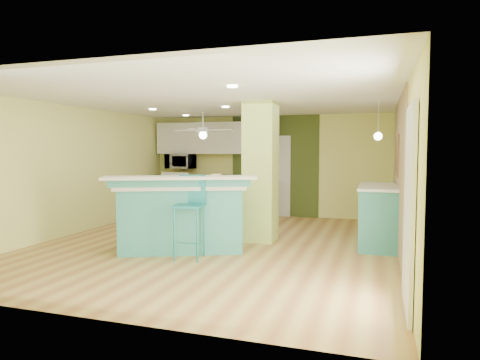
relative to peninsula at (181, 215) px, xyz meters
name	(u,v)px	position (x,y,z in m)	size (l,w,h in m)	color
floor	(217,244)	(0.41, 0.57, -0.58)	(6.00, 7.00, 0.01)	#9D6837
ceiling	(217,100)	(0.41, 0.57, 1.93)	(6.00, 7.00, 0.01)	white
wall_back	(267,166)	(0.41, 4.07, 0.68)	(6.00, 0.01, 2.50)	#E1E179
wall_front	(86,191)	(0.41, -2.94, 0.68)	(6.00, 0.01, 2.50)	#E1E179
wall_left	(73,170)	(-2.59, 0.57, 0.68)	(0.01, 7.00, 2.50)	#E1E179
wall_right	(402,176)	(3.42, 0.57, 0.68)	(0.01, 7.00, 2.50)	#E1E179
wood_panel	(399,174)	(3.40, 1.17, 0.68)	(0.02, 3.40, 2.50)	#896E4E
olive_accent	(275,166)	(0.61, 4.06, 0.68)	(2.20, 0.02, 2.50)	#3D4C1E
interior_door	(274,176)	(0.61, 4.03, 0.43)	(0.82, 0.05, 2.00)	silver
french_door	(409,209)	(3.38, -1.73, 0.48)	(0.04, 1.08, 2.10)	white
column	(261,172)	(1.06, 1.07, 0.68)	(0.55, 0.55, 2.50)	#B5CA5D
kitchen_run	(214,196)	(-0.89, 3.77, -0.10)	(3.25, 0.63, 0.94)	#E4DB77
stove	(181,195)	(-1.84, 3.76, -0.12)	(0.76, 0.66, 1.08)	silver
upper_cabinets	(216,138)	(-0.89, 3.89, 1.38)	(3.20, 0.34, 0.80)	silver
microwave	(180,161)	(-1.84, 3.77, 0.78)	(0.70, 0.48, 0.39)	silver
ceiling_fan	(203,131)	(-0.69, 2.57, 1.50)	(1.41, 1.41, 0.61)	silver
pendant_lamp	(378,136)	(3.06, 1.32, 1.31)	(0.14, 0.14, 0.69)	silver
wall_decor	(397,156)	(3.38, 1.37, 0.98)	(0.03, 0.90, 0.70)	brown
peninsula	(181,215)	(0.00, 0.00, 0.00)	(2.50, 2.00, 1.24)	teal
bar_stool	(191,203)	(0.37, -0.45, 0.27)	(0.47, 0.47, 1.27)	teal
side_counter	(379,215)	(3.11, 1.35, -0.05)	(0.69, 1.61, 1.04)	teal
fruit_bowl	(226,177)	(-0.56, 3.73, 0.41)	(0.34, 0.34, 0.08)	#382117
canister	(216,179)	(0.55, 0.15, 0.59)	(0.17, 0.17, 0.17)	yellow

